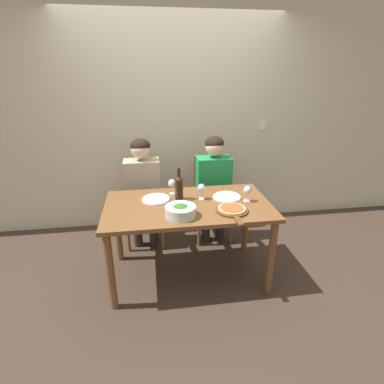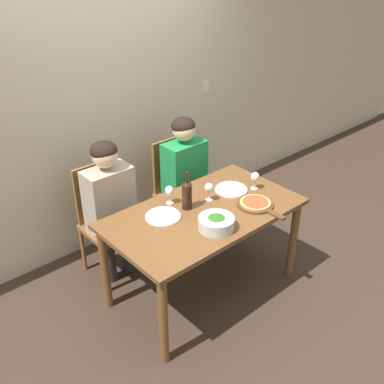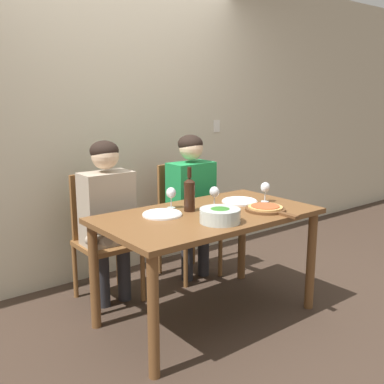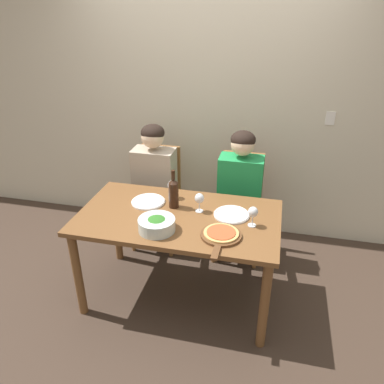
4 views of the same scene
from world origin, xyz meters
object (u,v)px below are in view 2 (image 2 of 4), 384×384
at_px(dinner_plate_right, 231,189).
at_px(person_woman, 110,199).
at_px(person_man, 186,170).
at_px(wine_glass_centre, 209,189).
at_px(chair_right, 178,187).
at_px(wine_bottle, 187,194).
at_px(chair_left, 105,217).
at_px(dinner_plate_left, 163,216).
at_px(wine_glass_left, 169,192).
at_px(wine_glass_right, 255,177).
at_px(broccoli_bowl, 216,223).
at_px(pizza_on_board, 256,204).

bearing_deg(dinner_plate_right, person_woman, 144.61).
bearing_deg(person_man, wine_glass_centre, -113.35).
xyz_separation_m(chair_right, person_woman, (-0.79, -0.12, 0.23)).
relative_size(wine_bottle, dinner_plate_right, 1.16).
relative_size(chair_left, person_man, 0.79).
bearing_deg(chair_left, dinner_plate_left, -78.51).
relative_size(person_woman, dinner_plate_left, 4.65).
distance_m(dinner_plate_right, wine_glass_left, 0.54).
bearing_deg(wine_glass_right, person_man, 103.72).
distance_m(person_woman, broccoli_bowl, 0.94).
bearing_deg(wine_glass_centre, chair_left, 129.11).
xyz_separation_m(wine_bottle, broccoli_bowl, (-0.03, -0.34, -0.08)).
distance_m(chair_left, wine_glass_centre, 0.94).
distance_m(dinner_plate_left, wine_glass_right, 0.85).
bearing_deg(pizza_on_board, wine_glass_left, 135.48).
height_order(person_woman, wine_bottle, person_woman).
height_order(chair_left, wine_glass_centre, chair_left).
distance_m(chair_right, wine_bottle, 0.87).
relative_size(pizza_on_board, wine_glass_left, 2.78).
bearing_deg(chair_right, dinner_plate_right, -89.63).
distance_m(chair_left, broccoli_bowl, 1.09).
bearing_deg(chair_left, chair_right, 0.00).
height_order(broccoli_bowl, dinner_plate_right, broccoli_bowl).
xyz_separation_m(person_woman, wine_bottle, (0.34, -0.54, 0.15)).
bearing_deg(wine_glass_right, broccoli_bowl, -161.87).
height_order(wine_bottle, wine_glass_centre, wine_bottle).
distance_m(wine_glass_left, wine_glass_centre, 0.31).
bearing_deg(wine_glass_left, pizza_on_board, -44.52).
distance_m(dinner_plate_left, dinner_plate_right, 0.67).
bearing_deg(wine_glass_left, wine_glass_right, -22.61).
bearing_deg(pizza_on_board, person_woman, 131.58).
relative_size(chair_right, person_man, 0.79).
bearing_deg(person_man, dinner_plate_left, -142.00).
bearing_deg(pizza_on_board, chair_right, 88.42).
relative_size(chair_right, person_woman, 0.79).
xyz_separation_m(person_man, wine_glass_right, (0.16, -0.67, 0.13)).
relative_size(broccoli_bowl, wine_glass_right, 1.71).
xyz_separation_m(wine_glass_left, wine_glass_right, (0.67, -0.28, 0.00)).
bearing_deg(dinner_plate_left, broccoli_bowl, -62.35).
relative_size(chair_left, person_woman, 0.79).
relative_size(chair_right, wine_bottle, 3.16).
xyz_separation_m(chair_right, wine_glass_centre, (-0.24, -0.68, 0.35)).
bearing_deg(dinner_plate_right, dinner_plate_left, 175.93).
bearing_deg(chair_right, chair_left, 180.00).
height_order(dinner_plate_right, wine_glass_left, wine_glass_left).
height_order(chair_left, wine_bottle, wine_bottle).
bearing_deg(dinner_plate_right, wine_bottle, 176.37).
relative_size(pizza_on_board, wine_glass_right, 2.78).
xyz_separation_m(chair_left, wine_glass_right, (0.96, -0.79, 0.35)).
height_order(dinner_plate_right, pizza_on_board, pizza_on_board).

